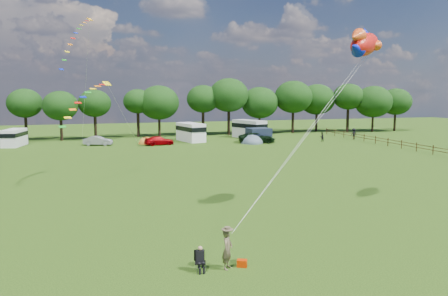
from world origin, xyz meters
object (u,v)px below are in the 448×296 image
object	(u,v)px
car_b	(98,141)
kite_flyer	(227,249)
car_d	(257,138)
fish_kite	(363,44)
campervan_b	(14,137)
car_c	(159,141)
tent_greyblue	(252,143)
camp_chair	(200,256)
campervan_d	(249,128)
walker_a	(322,137)
tent_orange	(147,144)
campervan_c	(191,131)
walker_b	(354,134)

from	to	relation	value
car_b	kite_flyer	xyz separation A→B (m)	(5.71, -48.43, 0.22)
car_d	fish_kite	bearing A→B (deg)	-177.71
campervan_b	car_c	bearing A→B (deg)	-92.02
tent_greyblue	camp_chair	distance (m)	48.17
car_d	tent_greyblue	xyz separation A→B (m)	(-0.99, -0.49, -0.77)
car_c	camp_chair	xyz separation A→B (m)	(-4.26, -46.32, 0.06)
fish_kite	campervan_d	bearing A→B (deg)	42.34
car_d	walker_a	distance (m)	10.58
tent_orange	tent_greyblue	distance (m)	16.06
car_b	campervan_b	bearing A→B (deg)	92.74
walker_a	car_b	bearing A→B (deg)	-20.99
car_d	camp_chair	xyz separation A→B (m)	(-19.23, -45.07, -0.09)
car_c	campervan_d	xyz separation A→B (m)	(16.16, 5.75, 0.99)
campervan_b	campervan_d	world-z (taller)	campervan_d
campervan_c	walker_b	world-z (taller)	campervan_c
campervan_b	fish_kite	distance (m)	53.23
campervan_d	walker_b	size ratio (longest dim) A/B	3.66
tent_orange	walker_b	distance (m)	33.85
camp_chair	kite_flyer	bearing A→B (deg)	11.54
walker_a	walker_b	world-z (taller)	walker_b
walker_b	car_d	bearing A→B (deg)	-9.72
car_c	tent_orange	size ratio (longest dim) A/B	1.52
campervan_d	camp_chair	distance (m)	55.94
campervan_b	walker_a	bearing A→B (deg)	-88.27
campervan_d	campervan_b	bearing A→B (deg)	68.59
car_d	campervan_d	size ratio (longest dim) A/B	0.86
tent_greyblue	fish_kite	size ratio (longest dim) A/B	0.97
car_b	car_c	size ratio (longest dim) A/B	0.90
campervan_b	kite_flyer	distance (m)	53.77
campervan_c	walker_b	size ratio (longest dim) A/B	3.47
walker_b	kite_flyer	bearing A→B (deg)	42.23
campervan_d	car_d	bearing A→B (deg)	146.98
campervan_b	walker_b	world-z (taller)	campervan_b
camp_chair	car_d	bearing A→B (deg)	81.79
walker_a	campervan_c	bearing A→B (deg)	-30.32
kite_flyer	fish_kite	bearing A→B (deg)	-21.44
car_c	campervan_c	size ratio (longest dim) A/B	0.67
camp_chair	fish_kite	size ratio (longest dim) A/B	0.29
fish_kite	walker_a	world-z (taller)	fish_kite
car_b	kite_flyer	bearing A→B (deg)	-158.66
campervan_b	walker_a	world-z (taller)	campervan_b
tent_orange	tent_greyblue	world-z (taller)	tent_greyblue
car_c	kite_flyer	size ratio (longest dim) A/B	2.36
campervan_c	fish_kite	xyz separation A→B (m)	(2.55, -42.98, 9.41)
tent_greyblue	walker_a	distance (m)	11.55
car_c	tent_orange	xyz separation A→B (m)	(-1.62, 2.10, -0.62)
campervan_b	tent_orange	size ratio (longest dim) A/B	1.91
car_b	campervan_c	bearing A→B (deg)	-69.30
campervan_c	camp_chair	size ratio (longest dim) A/B	5.45
car_c	campervan_d	world-z (taller)	campervan_d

